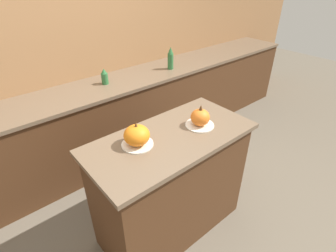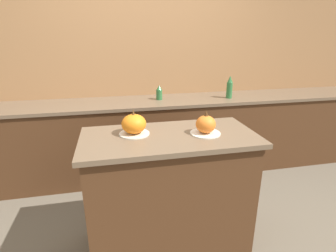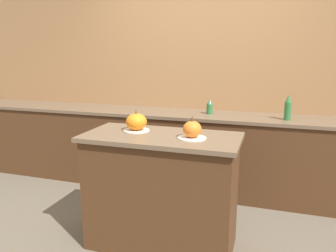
% 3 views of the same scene
% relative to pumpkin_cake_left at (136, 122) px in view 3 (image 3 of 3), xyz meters
% --- Properties ---
extents(ground_plane, '(12.00, 12.00, 0.00)m').
position_rel_pumpkin_cake_left_xyz_m(ground_plane, '(0.24, -0.07, -1.02)').
color(ground_plane, '#665B4C').
extents(wall_back, '(8.00, 0.06, 2.50)m').
position_rel_pumpkin_cake_left_xyz_m(wall_back, '(0.24, 1.47, 0.23)').
color(wall_back, '#9E7047').
rests_on(wall_back, ground_plane).
extents(kitchen_island, '(1.23, 0.60, 0.95)m').
position_rel_pumpkin_cake_left_xyz_m(kitchen_island, '(0.24, -0.07, -0.54)').
color(kitchen_island, '#4C2D19').
rests_on(kitchen_island, ground_plane).
extents(back_counter, '(6.00, 0.60, 0.91)m').
position_rel_pumpkin_cake_left_xyz_m(back_counter, '(0.24, 1.14, -0.56)').
color(back_counter, '#4C2D19').
rests_on(back_counter, ground_plane).
extents(pumpkin_cake_left, '(0.21, 0.21, 0.18)m').
position_rel_pumpkin_cake_left_xyz_m(pumpkin_cake_left, '(0.00, 0.00, 0.00)').
color(pumpkin_cake_left, silver).
rests_on(pumpkin_cake_left, kitchen_island).
extents(pumpkin_cake_right, '(0.22, 0.22, 0.17)m').
position_rel_pumpkin_cake_left_xyz_m(pumpkin_cake_right, '(0.49, -0.10, -0.01)').
color(pumpkin_cake_right, silver).
rests_on(pumpkin_cake_right, kitchen_island).
extents(bottle_tall, '(0.07, 0.07, 0.26)m').
position_rel_pumpkin_cake_left_xyz_m(bottle_tall, '(1.21, 1.07, 0.01)').
color(bottle_tall, '#2D6B38').
rests_on(bottle_tall, back_counter).
extents(bottle_short, '(0.07, 0.07, 0.16)m').
position_rel_pumpkin_cake_left_xyz_m(bottle_short, '(0.39, 1.16, -0.03)').
color(bottle_short, '#2D6B38').
rests_on(bottle_short, back_counter).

